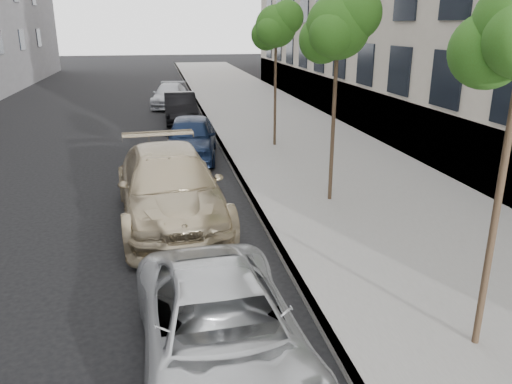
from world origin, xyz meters
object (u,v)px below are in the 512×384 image
object	(u,v)px
sedan_black	(180,108)
sedan_rear	(170,95)
tree_mid	(339,27)
suv	(170,187)
minivan	(221,331)
sedan_blue	(191,137)
tree_far	(277,26)

from	to	relation	value
sedan_black	sedan_rear	distance (m)	5.07
tree_mid	sedan_black	world-z (taller)	tree_mid
tree_mid	suv	distance (m)	5.62
minivan	suv	distance (m)	5.93
sedan_blue	sedan_rear	size ratio (longest dim) A/B	0.99
tree_far	suv	distance (m)	8.85
sedan_black	tree_mid	bearing A→B (deg)	-75.58
tree_mid	minivan	xyz separation A→B (m)	(-3.75, -6.26, -3.88)
suv	minivan	bearing A→B (deg)	-89.60
tree_mid	sedan_rear	distance (m)	18.62
suv	sedan_rear	size ratio (longest dim) A/B	1.32
tree_mid	sedan_blue	distance (m)	7.55
sedan_blue	suv	bearing A→B (deg)	-91.50
minivan	sedan_blue	world-z (taller)	sedan_blue
tree_mid	sedan_rear	bearing A→B (deg)	101.64
tree_mid	tree_far	world-z (taller)	tree_mid
tree_far	sedan_rear	distance (m)	12.53
sedan_rear	minivan	bearing A→B (deg)	-81.41
suv	sedan_blue	bearing A→B (deg)	76.89
suv	sedan_blue	world-z (taller)	suv
suv	sedan_black	xyz separation A→B (m)	(0.92, 13.12, -0.15)
sedan_black	sedan_rear	bearing A→B (deg)	93.73
tree_far	sedan_black	distance (m)	8.06
sedan_black	sedan_blue	bearing A→B (deg)	-90.18
tree_mid	suv	size ratio (longest dim) A/B	0.90
tree_far	minivan	distance (m)	13.85
tree_far	sedan_blue	world-z (taller)	tree_far
suv	sedan_black	distance (m)	13.16
minivan	sedan_blue	bearing A→B (deg)	85.27
suv	sedan_rear	world-z (taller)	suv
tree_far	sedan_black	world-z (taller)	tree_far
minivan	sedan_black	size ratio (longest dim) A/B	1.09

